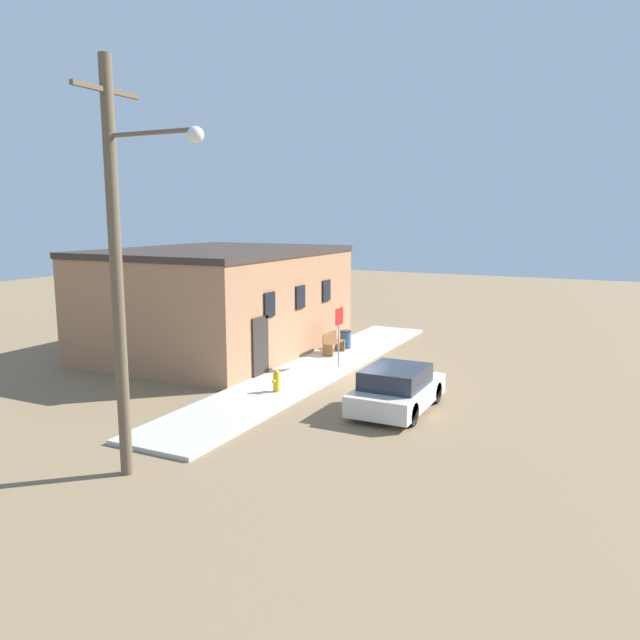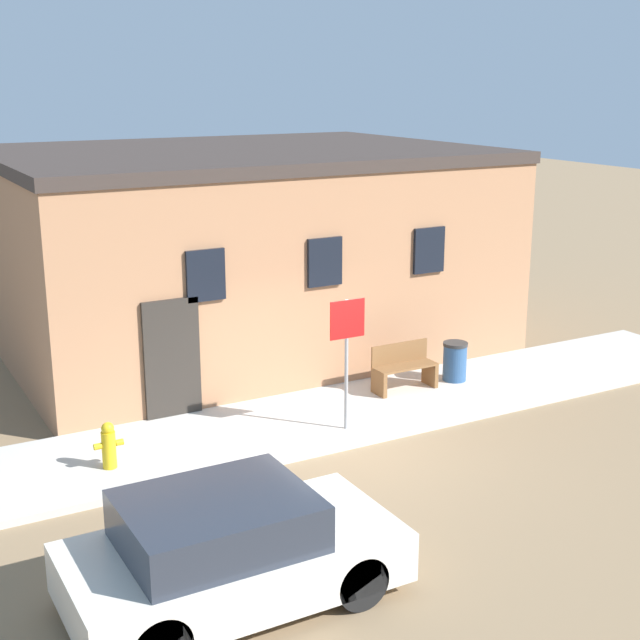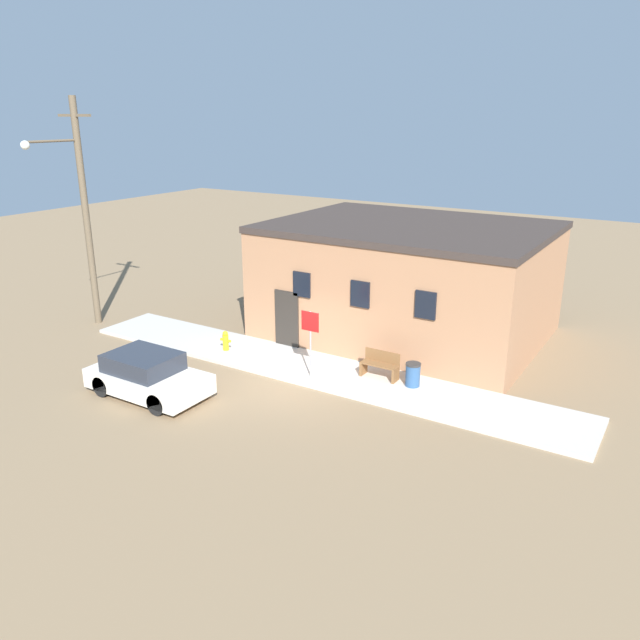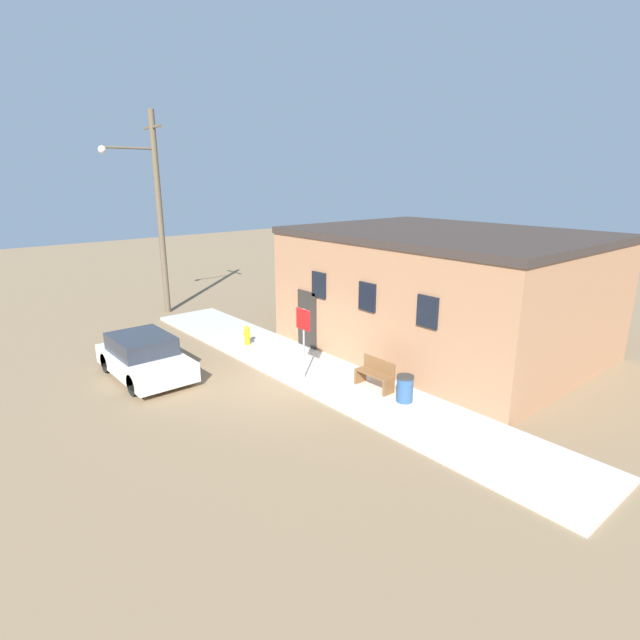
{
  "view_description": "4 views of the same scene",
  "coord_description": "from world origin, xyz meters",
  "px_view_note": "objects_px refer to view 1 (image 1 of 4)",
  "views": [
    {
      "loc": [
        -20.18,
        -8.87,
        5.72
      ],
      "look_at": [
        0.34,
        1.29,
        1.85
      ],
      "focal_mm": 35.0,
      "sensor_mm": 36.0,
      "label": 1
    },
    {
      "loc": [
        -6.72,
        -11.4,
        5.83
      ],
      "look_at": [
        0.34,
        1.29,
        1.85
      ],
      "focal_mm": 50.0,
      "sensor_mm": 36.0,
      "label": 2
    },
    {
      "loc": [
        10.59,
        -15.15,
        8.3
      ],
      "look_at": [
        0.34,
        1.29,
        1.85
      ],
      "focal_mm": 35.0,
      "sensor_mm": 36.0,
      "label": 3
    },
    {
      "loc": [
        11.75,
        -8.38,
        6.15
      ],
      "look_at": [
        0.34,
        1.29,
        1.85
      ],
      "focal_mm": 28.0,
      "sensor_mm": 36.0,
      "label": 4
    }
  ],
  "objects_px": {
    "trash_bin": "(345,339)",
    "parked_car": "(397,389)",
    "fire_hydrant": "(276,381)",
    "utility_pole": "(120,261)",
    "stop_sign": "(339,326)",
    "bench": "(333,343)"
  },
  "relations": [
    {
      "from": "trash_bin",
      "to": "parked_car",
      "type": "relative_size",
      "value": 0.2
    },
    {
      "from": "fire_hydrant",
      "to": "bench",
      "type": "height_order",
      "value": "bench"
    },
    {
      "from": "bench",
      "to": "stop_sign",
      "type": "bearing_deg",
      "value": -149.14
    },
    {
      "from": "fire_hydrant",
      "to": "trash_bin",
      "type": "xyz_separation_m",
      "value": [
        7.02,
        0.7,
        0.02
      ]
    },
    {
      "from": "bench",
      "to": "trash_bin",
      "type": "bearing_deg",
      "value": -2.29
    },
    {
      "from": "stop_sign",
      "to": "bench",
      "type": "relative_size",
      "value": 1.8
    },
    {
      "from": "utility_pole",
      "to": "stop_sign",
      "type": "bearing_deg",
      "value": -0.94
    },
    {
      "from": "stop_sign",
      "to": "parked_car",
      "type": "xyz_separation_m",
      "value": [
        -3.67,
        -3.57,
        -1.03
      ]
    },
    {
      "from": "bench",
      "to": "trash_bin",
      "type": "height_order",
      "value": "bench"
    },
    {
      "from": "stop_sign",
      "to": "parked_car",
      "type": "bearing_deg",
      "value": -135.82
    },
    {
      "from": "trash_bin",
      "to": "parked_car",
      "type": "distance_m",
      "value": 8.23
    },
    {
      "from": "fire_hydrant",
      "to": "stop_sign",
      "type": "height_order",
      "value": "stop_sign"
    },
    {
      "from": "bench",
      "to": "parked_car",
      "type": "xyz_separation_m",
      "value": [
        -5.61,
        -4.72,
        0.1
      ]
    },
    {
      "from": "stop_sign",
      "to": "utility_pole",
      "type": "distance_m",
      "value": 11.15
    },
    {
      "from": "stop_sign",
      "to": "utility_pole",
      "type": "bearing_deg",
      "value": 179.06
    },
    {
      "from": "fire_hydrant",
      "to": "bench",
      "type": "distance_m",
      "value": 5.9
    },
    {
      "from": "stop_sign",
      "to": "trash_bin",
      "type": "xyz_separation_m",
      "value": [
        3.11,
        1.11,
        -1.17
      ]
    },
    {
      "from": "stop_sign",
      "to": "bench",
      "type": "height_order",
      "value": "stop_sign"
    },
    {
      "from": "fire_hydrant",
      "to": "parked_car",
      "type": "xyz_separation_m",
      "value": [
        0.24,
        -3.97,
        0.15
      ]
    },
    {
      "from": "trash_bin",
      "to": "parked_car",
      "type": "height_order",
      "value": "parked_car"
    },
    {
      "from": "trash_bin",
      "to": "utility_pole",
      "type": "distance_m",
      "value": 14.49
    },
    {
      "from": "fire_hydrant",
      "to": "stop_sign",
      "type": "bearing_deg",
      "value": -5.98
    }
  ]
}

